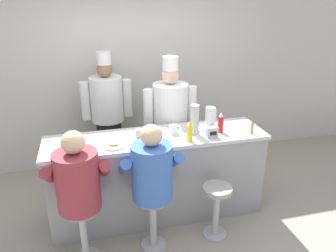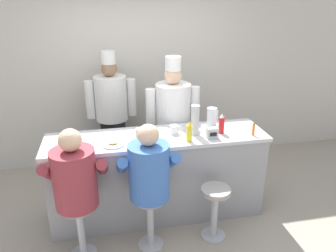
% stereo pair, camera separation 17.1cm
% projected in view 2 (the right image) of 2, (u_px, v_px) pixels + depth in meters
% --- Properties ---
extents(ground_plane, '(20.00, 20.00, 0.00)m').
position_uv_depth(ground_plane, '(163.00, 229.00, 3.68)').
color(ground_plane, '#9E9384').
extents(wall_back, '(10.00, 0.06, 2.70)m').
position_uv_depth(wall_back, '(140.00, 74.00, 4.84)').
color(wall_back, beige).
rests_on(wall_back, ground_plane).
extents(diner_counter, '(2.43, 0.64, 1.01)m').
position_uv_depth(diner_counter, '(158.00, 176.00, 3.78)').
color(diner_counter, gray).
rests_on(diner_counter, ground_plane).
extents(ketchup_bottle_red, '(0.06, 0.06, 0.23)m').
position_uv_depth(ketchup_bottle_red, '(222.00, 124.00, 3.63)').
color(ketchup_bottle_red, red).
rests_on(ketchup_bottle_red, diner_counter).
extents(mustard_bottle_yellow, '(0.06, 0.06, 0.23)m').
position_uv_depth(mustard_bottle_yellow, '(189.00, 132.00, 3.42)').
color(mustard_bottle_yellow, yellow).
rests_on(mustard_bottle_yellow, diner_counter).
extents(hot_sauce_bottle_orange, '(0.03, 0.03, 0.14)m').
position_uv_depth(hot_sauce_bottle_orange, '(253.00, 129.00, 3.58)').
color(hot_sauce_bottle_orange, orange).
rests_on(hot_sauce_bottle_orange, diner_counter).
extents(water_pitcher_clear, '(0.13, 0.11, 0.23)m').
position_uv_depth(water_pitcher_clear, '(212.00, 117.00, 3.81)').
color(water_pitcher_clear, silver).
rests_on(water_pitcher_clear, diner_counter).
extents(breakfast_plate, '(0.22, 0.22, 0.04)m').
position_uv_depth(breakfast_plate, '(113.00, 144.00, 3.36)').
color(breakfast_plate, white).
rests_on(breakfast_plate, diner_counter).
extents(cereal_bowl, '(0.14, 0.14, 0.06)m').
position_uv_depth(cereal_bowl, '(65.00, 144.00, 3.33)').
color(cereal_bowl, white).
rests_on(cereal_bowl, diner_counter).
extents(coffee_mug_white, '(0.15, 0.10, 0.10)m').
position_uv_depth(coffee_mug_white, '(174.00, 129.00, 3.63)').
color(coffee_mug_white, white).
rests_on(coffee_mug_white, diner_counter).
extents(coffee_mug_tan, '(0.12, 0.08, 0.09)m').
position_uv_depth(coffee_mug_tan, '(140.00, 133.00, 3.55)').
color(coffee_mug_tan, beige).
rests_on(coffee_mug_tan, diner_counter).
extents(cup_stack_steel, '(0.10, 0.10, 0.33)m').
position_uv_depth(cup_stack_steel, '(195.00, 120.00, 3.58)').
color(cup_stack_steel, '#B7BABF').
rests_on(cup_stack_steel, diner_counter).
extents(napkin_dispenser_chrome, '(0.12, 0.07, 0.12)m').
position_uv_depth(napkin_dispenser_chrome, '(212.00, 133.00, 3.51)').
color(napkin_dispenser_chrome, silver).
rests_on(napkin_dispenser_chrome, diner_counter).
extents(diner_seated_maroon, '(0.61, 0.60, 1.37)m').
position_uv_depth(diner_seated_maroon, '(75.00, 180.00, 3.04)').
color(diner_seated_maroon, '#B2B5BA').
rests_on(diner_seated_maroon, ground_plane).
extents(diner_seated_blue, '(0.60, 0.59, 1.36)m').
position_uv_depth(diner_seated_blue, '(149.00, 173.00, 3.16)').
color(diner_seated_blue, '#B2B5BA').
rests_on(diner_seated_blue, ground_plane).
extents(empty_stool_round, '(0.31, 0.31, 0.60)m').
position_uv_depth(empty_stool_round, '(215.00, 205.00, 3.42)').
color(empty_stool_round, '#B2B5BA').
rests_on(empty_stool_round, ground_plane).
extents(cook_in_whites_near, '(0.69, 0.44, 1.76)m').
position_uv_depth(cook_in_whites_near, '(112.00, 109.00, 4.56)').
color(cook_in_whites_near, '#232328').
rests_on(cook_in_whites_near, ground_plane).
extents(cook_in_whites_far, '(0.69, 0.44, 1.76)m').
position_uv_depth(cook_in_whites_far, '(173.00, 119.00, 4.19)').
color(cook_in_whites_far, '#232328').
rests_on(cook_in_whites_far, ground_plane).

